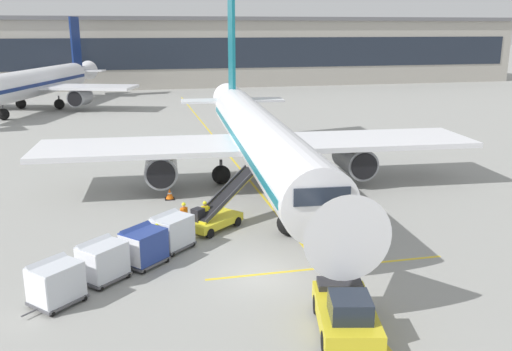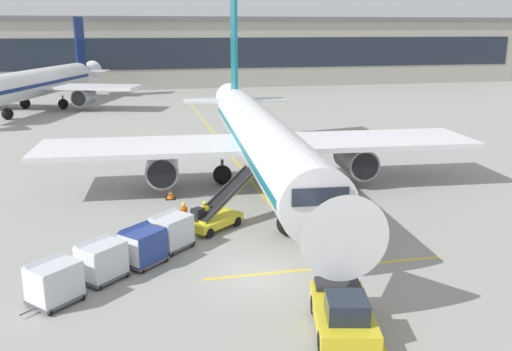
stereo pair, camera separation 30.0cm
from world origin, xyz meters
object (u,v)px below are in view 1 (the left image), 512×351
baggage_cart_third (102,260)px  safety_cone_engine_keepout (170,194)px  baggage_cart_lead (171,231)px  baggage_cart_fourth (55,282)px  belt_loader (217,214)px  pushback_tug (346,312)px  distant_airplane (35,83)px  ground_crew_wingwalker (176,227)px  parked_airplane (259,138)px  ground_crew_by_loader (205,214)px  ground_crew_by_carts (157,238)px  baggage_cart_second (143,246)px  ground_crew_marshaller (184,215)px

baggage_cart_third → safety_cone_engine_keepout: baggage_cart_third is taller
baggage_cart_lead → safety_cone_engine_keepout: size_ratio=3.46×
baggage_cart_fourth → belt_loader: bearing=43.1°
belt_loader → pushback_tug: 12.61m
pushback_tug → distant_airplane: 67.79m
ground_crew_wingwalker → distant_airplane: size_ratio=0.05×
baggage_cart_lead → pushback_tug: baggage_cart_lead is taller
parked_airplane → belt_loader: size_ratio=8.39×
ground_crew_by_loader → ground_crew_wingwalker: 2.50m
pushback_tug → ground_crew_wingwalker: pushback_tug is taller
pushback_tug → safety_cone_engine_keepout: pushback_tug is taller
ground_crew_by_carts → distant_airplane: bearing=103.6°
distant_airplane → ground_crew_by_loader: bearing=-72.8°
baggage_cart_lead → ground_crew_by_carts: 1.13m
ground_crew_by_carts → distant_airplane: size_ratio=0.05×
ground_crew_by_carts → baggage_cart_fourth: bearing=-137.2°
baggage_cart_fourth → ground_crew_wingwalker: baggage_cart_fourth is taller
belt_loader → ground_crew_by_carts: 4.90m
baggage_cart_third → distant_airplane: distant_airplane is taller
ground_crew_by_loader → safety_cone_engine_keepout: (-1.53, 6.39, -0.64)m
baggage_cart_lead → distant_airplane: distant_airplane is taller
baggage_cart_second → ground_crew_by_carts: size_ratio=1.46×
baggage_cart_second → ground_crew_by_loader: (3.58, 4.02, -0.00)m
baggage_cart_lead → ground_crew_by_loader: bearing=48.1°
baggage_cart_lead → baggage_cart_third: same height
ground_crew_by_loader → ground_crew_by_carts: size_ratio=1.00×
safety_cone_engine_keepout → distant_airplane: 48.72m
pushback_tug → ground_crew_marshaller: (-4.87, 12.05, 0.17)m
baggage_cart_third → ground_crew_wingwalker: size_ratio=1.46×
baggage_cart_second → ground_crew_by_loader: size_ratio=1.46×
belt_loader → distant_airplane: (-17.03, 52.45, 2.81)m
parked_airplane → baggage_cart_fourth: 20.06m
belt_loader → distant_airplane: 55.22m
baggage_cart_lead → belt_loader: bearing=42.6°
safety_cone_engine_keepout → ground_crew_wingwalker: bearing=-92.0°
ground_crew_by_carts → belt_loader: bearing=43.4°
baggage_cart_lead → parked_airplane: bearing=55.9°
baggage_cart_third → baggage_cart_second: bearing=35.6°
baggage_cart_third → ground_crew_by_carts: 3.42m
parked_airplane → baggage_cart_second: bearing=-125.2°
ground_crew_wingwalker → safety_cone_engine_keepout: bearing=88.0°
baggage_cart_second → ground_crew_wingwalker: size_ratio=1.46×
baggage_cart_second → distant_airplane: bearing=102.7°
safety_cone_engine_keepout → distant_airplane: (-14.81, 46.29, 3.32)m
baggage_cart_second → ground_crew_marshaller: 4.71m
baggage_cart_lead → distant_airplane: size_ratio=0.07×
baggage_cart_lead → baggage_cart_second: same height
belt_loader → ground_crew_by_carts: belt_loader is taller
parked_airplane → baggage_cart_lead: size_ratio=16.00×
baggage_cart_second → ground_crew_by_carts: baggage_cart_second is taller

